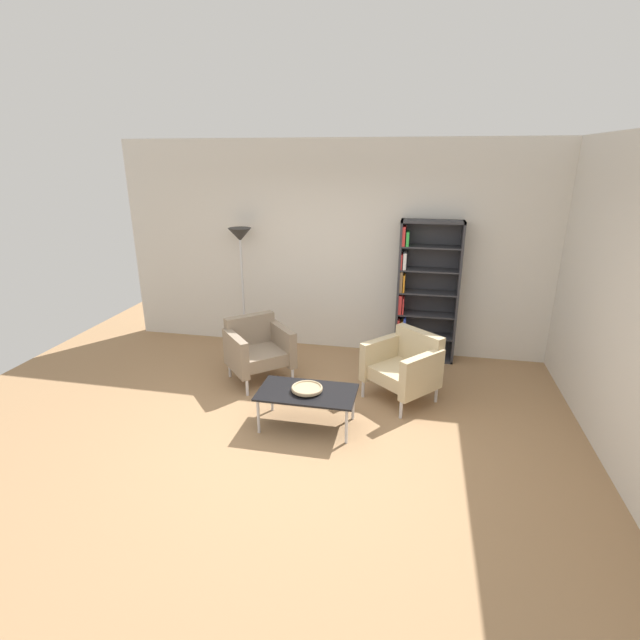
{
  "coord_description": "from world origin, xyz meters",
  "views": [
    {
      "loc": [
        1.01,
        -4.01,
        2.67
      ],
      "look_at": [
        -0.0,
        0.84,
        0.95
      ],
      "focal_mm": 26.53,
      "sensor_mm": 36.0,
      "label": 1
    }
  ],
  "objects_px": {
    "bookshelf_tall": "(423,293)",
    "coffee_table_low": "(307,394)",
    "decorative_bowl": "(307,388)",
    "armchair_near_window": "(405,365)",
    "floor_lamp_torchiere": "(241,249)",
    "armchair_spare_guest": "(258,348)"
  },
  "relations": [
    {
      "from": "coffee_table_low",
      "to": "armchair_near_window",
      "type": "distance_m",
      "value": 1.26
    },
    {
      "from": "bookshelf_tall",
      "to": "floor_lamp_torchiere",
      "type": "xyz_separation_m",
      "value": [
        -2.52,
        -0.11,
        0.51
      ]
    },
    {
      "from": "coffee_table_low",
      "to": "armchair_near_window",
      "type": "bearing_deg",
      "value": 40.62
    },
    {
      "from": "coffee_table_low",
      "to": "bookshelf_tall",
      "type": "bearing_deg",
      "value": 61.57
    },
    {
      "from": "bookshelf_tall",
      "to": "armchair_spare_guest",
      "type": "bearing_deg",
      "value": -150.82
    },
    {
      "from": "coffee_table_low",
      "to": "armchair_near_window",
      "type": "height_order",
      "value": "armchair_near_window"
    },
    {
      "from": "bookshelf_tall",
      "to": "coffee_table_low",
      "type": "relative_size",
      "value": 1.9
    },
    {
      "from": "bookshelf_tall",
      "to": "decorative_bowl",
      "type": "bearing_deg",
      "value": -118.43
    },
    {
      "from": "armchair_spare_guest",
      "to": "armchair_near_window",
      "type": "bearing_deg",
      "value": -46.77
    },
    {
      "from": "armchair_spare_guest",
      "to": "floor_lamp_torchiere",
      "type": "bearing_deg",
      "value": 76.35
    },
    {
      "from": "bookshelf_tall",
      "to": "armchair_near_window",
      "type": "distance_m",
      "value": 1.36
    },
    {
      "from": "coffee_table_low",
      "to": "decorative_bowl",
      "type": "xyz_separation_m",
      "value": [
        0.0,
        0.0,
        0.07
      ]
    },
    {
      "from": "coffee_table_low",
      "to": "floor_lamp_torchiere",
      "type": "xyz_separation_m",
      "value": [
        -1.4,
        1.96,
        1.08
      ]
    },
    {
      "from": "bookshelf_tall",
      "to": "armchair_near_window",
      "type": "height_order",
      "value": "bookshelf_tall"
    },
    {
      "from": "floor_lamp_torchiere",
      "to": "armchair_near_window",
      "type": "bearing_deg",
      "value": -25.79
    },
    {
      "from": "bookshelf_tall",
      "to": "coffee_table_low",
      "type": "xyz_separation_m",
      "value": [
        -1.12,
        -2.07,
        -0.57
      ]
    },
    {
      "from": "coffee_table_low",
      "to": "decorative_bowl",
      "type": "bearing_deg",
      "value": 63.08
    },
    {
      "from": "armchair_spare_guest",
      "to": "floor_lamp_torchiere",
      "type": "distance_m",
      "value": 1.53
    },
    {
      "from": "coffee_table_low",
      "to": "armchair_near_window",
      "type": "relative_size",
      "value": 1.05
    },
    {
      "from": "armchair_near_window",
      "to": "floor_lamp_torchiere",
      "type": "distance_m",
      "value": 2.81
    },
    {
      "from": "floor_lamp_torchiere",
      "to": "armchair_spare_guest",
      "type": "bearing_deg",
      "value": -61.42
    },
    {
      "from": "decorative_bowl",
      "to": "floor_lamp_torchiere",
      "type": "relative_size",
      "value": 0.18
    }
  ]
}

